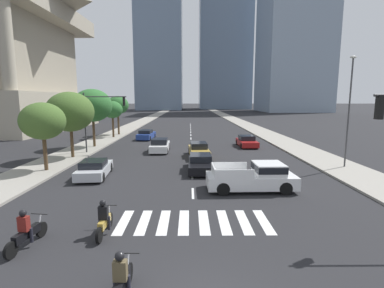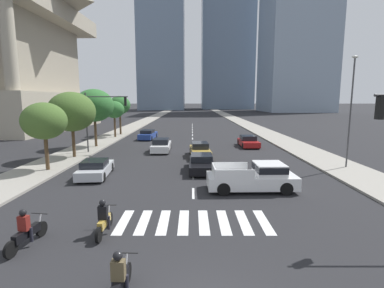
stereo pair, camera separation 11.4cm
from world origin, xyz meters
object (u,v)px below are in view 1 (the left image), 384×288
object	(u,v)px
sedan_black_5	(201,163)
street_tree_fourth	(112,110)
pickup_truck	(255,177)
traffic_signal_far	(100,112)
sedan_blue_1	(146,135)
sedan_silver_2	(94,169)
motorcycle_trailing	(122,281)
street_tree_fifth	(118,105)
street_lamp_east	(349,105)
motorcycle_lead	(26,232)
street_tree_second	(70,112)
sedan_white_3	(160,146)
street_tree_nearest	(43,121)
motorcycle_third	(104,221)
sedan_gold_0	(199,150)
sedan_red_4	(247,142)
street_tree_third	(92,106)

from	to	relation	value
sedan_black_5	street_tree_fourth	size ratio (longest dim) A/B	0.90
pickup_truck	traffic_signal_far	distance (m)	18.04
sedan_blue_1	sedan_silver_2	bearing A→B (deg)	-176.97
motorcycle_trailing	street_tree_fifth	xyz separation A→B (m)	(-9.04, 37.02, 4.01)
motorcycle_trailing	traffic_signal_far	world-z (taller)	traffic_signal_far
street_lamp_east	sedan_blue_1	bearing A→B (deg)	136.78
motorcycle_lead	sedan_blue_1	xyz separation A→B (m)	(0.05, 29.53, 0.03)
street_tree_fifth	street_tree_second	bearing A→B (deg)	-90.00
sedan_white_3	street_tree_second	bearing A→B (deg)	114.62
sedan_blue_1	street_tree_nearest	bearing A→B (deg)	170.23
sedan_blue_1	street_tree_second	size ratio (longest dim) A/B	0.77
traffic_signal_far	motorcycle_third	bearing A→B (deg)	-72.98
pickup_truck	sedan_black_5	distance (m)	5.79
sedan_white_3	traffic_signal_far	xyz separation A→B (m)	(-5.79, -1.14, 3.60)
motorcycle_lead	street_tree_second	world-z (taller)	street_tree_second
motorcycle_trailing	street_tree_fifth	bearing A→B (deg)	15.04
sedan_gold_0	sedan_red_4	world-z (taller)	sedan_gold_0
pickup_truck	sedan_white_3	distance (m)	15.06
motorcycle_third	traffic_signal_far	distance (m)	19.05
motorcycle_trailing	sedan_red_4	bearing A→B (deg)	-16.77
street_tree_second	sedan_blue_1	bearing A→B (deg)	69.63
motorcycle_lead	pickup_truck	world-z (taller)	pickup_truck
sedan_blue_1	street_tree_fifth	xyz separation A→B (m)	(-4.89, 4.54, 3.98)
motorcycle_lead	street_tree_fifth	bearing A→B (deg)	16.08
sedan_white_3	traffic_signal_far	world-z (taller)	traffic_signal_far
motorcycle_third	street_tree_second	world-z (taller)	street_tree_second
traffic_signal_far	street_tree_nearest	world-z (taller)	traffic_signal_far
motorcycle_trailing	sedan_gold_0	size ratio (longest dim) A/B	0.46
traffic_signal_far	street_tree_fifth	bearing A→B (deg)	97.31
sedan_gold_0	motorcycle_lead	bearing A→B (deg)	-25.93
sedan_white_3	street_tree_fifth	xyz separation A→B (m)	(-7.74, 14.06, 3.96)
sedan_blue_1	street_tree_fourth	distance (m)	6.10
motorcycle_lead	sedan_silver_2	distance (m)	9.96
street_tree_fifth	traffic_signal_far	bearing A→B (deg)	-82.69
sedan_gold_0	sedan_red_4	xyz separation A→B (m)	(5.80, 6.04, -0.04)
motorcycle_third	street_tree_fifth	bearing A→B (deg)	12.82
sedan_blue_1	sedan_silver_2	size ratio (longest dim) A/B	1.04
sedan_black_5	street_lamp_east	bearing A→B (deg)	93.54
sedan_gold_0	sedan_black_5	bearing A→B (deg)	-4.30
motorcycle_lead	motorcycle_trailing	size ratio (longest dim) A/B	1.03
sedan_blue_1	sedan_silver_2	xyz separation A→B (m)	(-0.77, -19.60, -0.04)
motorcycle_trailing	street_tree_fourth	distance (m)	35.19
street_lamp_east	street_tree_fourth	world-z (taller)	street_lamp_east
street_tree_fourth	street_tree_fifth	bearing A→B (deg)	90.00
street_tree_third	motorcycle_third	bearing A→B (deg)	-71.00
sedan_white_3	street_tree_fourth	bearing A→B (deg)	34.83
motorcycle_trailing	motorcycle_lead	bearing A→B (deg)	56.32
motorcycle_lead	sedan_red_4	bearing A→B (deg)	-20.77
street_lamp_east	street_tree_fifth	xyz separation A→B (m)	(-23.25, 21.80, -0.45)
motorcycle_lead	sedan_silver_2	world-z (taller)	motorcycle_lead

